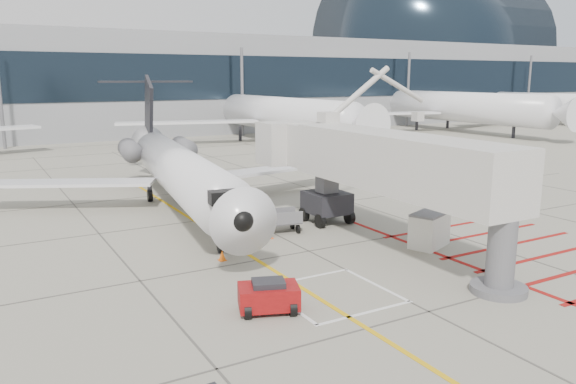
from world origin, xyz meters
TOP-DOWN VIEW (x-y plane):
  - ground_plane at (0.00, 0.00)m, footprint 260.00×260.00m
  - regional_jet at (-2.72, 12.96)m, footprint 28.25×33.63m
  - jet_bridge at (3.64, 2.31)m, footprint 8.90×18.46m
  - pushback_tug at (-4.88, -1.20)m, footprint 2.41×1.95m
  - baggage_cart at (0.44, 7.52)m, footprint 2.19×1.61m
  - ground_power_unit at (5.48, 1.80)m, footprint 2.44×1.95m
  - cone_nose at (-4.09, 4.77)m, footprint 0.34×0.34m
  - cone_side at (-0.63, 6.82)m, footprint 0.36×0.36m
  - terminal_building at (10.00, 70.00)m, footprint 180.00×28.00m
  - terminal_glass_band at (10.00, 55.95)m, footprint 180.00×0.10m
  - terminal_dome at (70.00, 70.00)m, footprint 40.00×28.00m
  - bg_aircraft_c at (20.01, 46.00)m, footprint 37.80×42.00m
  - bg_aircraft_d at (50.15, 46.00)m, footprint 39.23×43.58m
  - bg_aircraft_e at (74.43, 46.00)m, footprint 35.45×39.39m

SIDE VIEW (x-z plane):
  - ground_plane at x=0.00m, z-range 0.00..0.00m
  - cone_nose at x=-4.09m, z-range 0.00..0.47m
  - cone_side at x=-0.63m, z-range 0.00..0.50m
  - pushback_tug at x=-4.88m, z-range 0.00..1.22m
  - baggage_cart at x=0.44m, z-range 0.00..1.26m
  - ground_power_unit at x=5.48m, z-range 0.00..1.68m
  - jet_bridge at x=3.64m, z-range 0.00..7.35m
  - regional_jet at x=-2.72m, z-range 0.00..8.01m
  - bg_aircraft_e at x=74.43m, z-range 0.00..11.82m
  - bg_aircraft_c at x=20.01m, z-range 0.00..12.60m
  - bg_aircraft_d at x=50.15m, z-range 0.00..13.08m
  - terminal_building at x=10.00m, z-range 0.00..14.00m
  - terminal_glass_band at x=10.00m, z-range 5.00..11.00m
  - terminal_dome at x=70.00m, z-range 0.00..28.00m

